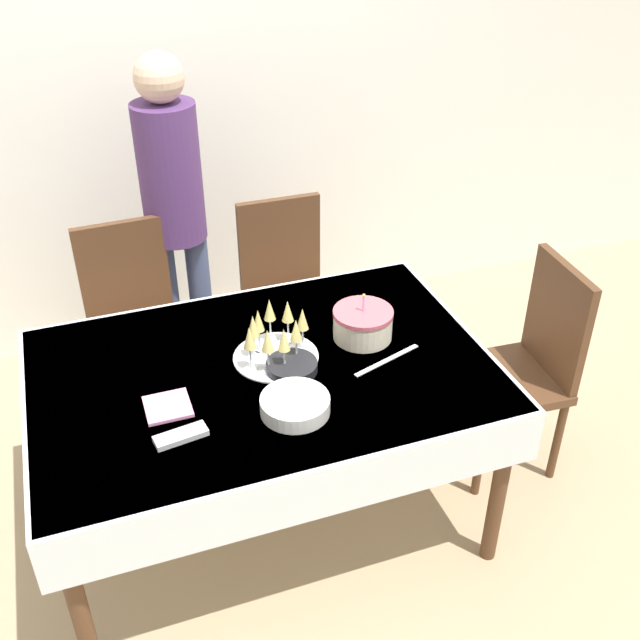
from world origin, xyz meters
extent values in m
plane|color=tan|center=(0.00, 0.00, 0.00)|extent=(12.00, 12.00, 0.00)
cube|color=silver|center=(0.00, 1.58, 1.35)|extent=(8.00, 0.05, 2.70)
cube|color=white|center=(0.00, 0.00, 0.75)|extent=(1.61, 1.07, 0.03)
cube|color=white|center=(0.00, 0.00, 0.66)|extent=(1.64, 1.10, 0.21)
cylinder|color=#51331E|center=(-0.74, -0.48, 0.37)|extent=(0.06, 0.06, 0.73)
cylinder|color=#51331E|center=(0.74, -0.48, 0.37)|extent=(0.06, 0.06, 0.73)
cylinder|color=#51331E|center=(-0.74, 0.48, 0.37)|extent=(0.06, 0.06, 0.73)
cylinder|color=#51331E|center=(0.74, 0.48, 0.37)|extent=(0.06, 0.06, 0.73)
cube|color=#51331E|center=(-0.36, 0.79, 0.43)|extent=(0.44, 0.44, 0.04)
cube|color=#51331E|center=(-0.37, 0.98, 0.70)|extent=(0.40, 0.05, 0.50)
cylinder|color=#51331E|center=(-0.17, 0.61, 0.21)|extent=(0.04, 0.04, 0.41)
cylinder|color=#51331E|center=(-0.53, 0.60, 0.21)|extent=(0.04, 0.04, 0.41)
cylinder|color=#51331E|center=(-0.19, 0.97, 0.21)|extent=(0.04, 0.04, 0.41)
cylinder|color=#51331E|center=(-0.55, 0.96, 0.21)|extent=(0.04, 0.04, 0.41)
cube|color=#51331E|center=(0.36, 0.79, 0.43)|extent=(0.42, 0.42, 0.04)
cube|color=#51331E|center=(0.36, 0.98, 0.70)|extent=(0.40, 0.04, 0.50)
cylinder|color=#51331E|center=(0.54, 0.60, 0.21)|extent=(0.04, 0.04, 0.41)
cylinder|color=#51331E|center=(0.18, 0.61, 0.21)|extent=(0.04, 0.04, 0.41)
cylinder|color=#51331E|center=(0.54, 0.96, 0.21)|extent=(0.04, 0.04, 0.41)
cylinder|color=#51331E|center=(0.18, 0.97, 0.21)|extent=(0.04, 0.04, 0.41)
cube|color=#51331E|center=(1.05, 0.00, 0.43)|extent=(0.45, 0.45, 0.04)
cube|color=#51331E|center=(1.25, -0.01, 0.70)|extent=(0.06, 0.40, 0.50)
cylinder|color=#51331E|center=(0.86, -0.17, 0.21)|extent=(0.04, 0.04, 0.41)
cylinder|color=#51331E|center=(0.89, 0.19, 0.21)|extent=(0.04, 0.04, 0.41)
cylinder|color=#51331E|center=(1.22, -0.19, 0.21)|extent=(0.04, 0.04, 0.41)
cylinder|color=#51331E|center=(1.25, 0.17, 0.21)|extent=(0.04, 0.04, 0.41)
cylinder|color=beige|center=(0.41, 0.06, 0.81)|extent=(0.22, 0.22, 0.10)
cylinder|color=#D15B66|center=(0.41, 0.06, 0.87)|extent=(0.23, 0.23, 0.02)
cylinder|color=pink|center=(0.41, 0.06, 0.91)|extent=(0.01, 0.01, 0.06)
sphere|color=#F9CC4C|center=(0.41, 0.06, 0.95)|extent=(0.01, 0.01, 0.01)
cylinder|color=silver|center=(0.07, 0.05, 0.76)|extent=(0.31, 0.31, 0.01)
cylinder|color=silver|center=(0.17, 0.06, 0.77)|extent=(0.05, 0.05, 0.00)
cylinder|color=silver|center=(0.17, 0.06, 0.81)|extent=(0.01, 0.01, 0.08)
cone|color=#E0CC72|center=(0.17, 0.06, 0.90)|extent=(0.04, 0.04, 0.08)
cylinder|color=silver|center=(0.14, 0.13, 0.77)|extent=(0.05, 0.05, 0.00)
cylinder|color=silver|center=(0.14, 0.13, 0.81)|extent=(0.01, 0.01, 0.08)
cone|color=#E0CC72|center=(0.14, 0.13, 0.90)|extent=(0.04, 0.04, 0.08)
cylinder|color=silver|center=(0.08, 0.16, 0.77)|extent=(0.05, 0.05, 0.00)
cylinder|color=silver|center=(0.08, 0.16, 0.81)|extent=(0.01, 0.01, 0.08)
cone|color=#E0CC72|center=(0.08, 0.16, 0.90)|extent=(0.04, 0.04, 0.08)
cylinder|color=silver|center=(0.02, 0.10, 0.77)|extent=(0.05, 0.05, 0.00)
cylinder|color=silver|center=(0.02, 0.10, 0.81)|extent=(0.01, 0.01, 0.08)
cone|color=#E0CC72|center=(0.02, 0.10, 0.90)|extent=(0.04, 0.04, 0.08)
cylinder|color=silver|center=(-0.01, 0.08, 0.77)|extent=(0.05, 0.05, 0.00)
cylinder|color=silver|center=(-0.01, 0.08, 0.81)|extent=(0.01, 0.01, 0.08)
cone|color=#E0CC72|center=(-0.01, 0.08, 0.90)|extent=(0.04, 0.04, 0.08)
cylinder|color=silver|center=(-0.04, 0.01, 0.77)|extent=(0.05, 0.05, 0.00)
cylinder|color=silver|center=(-0.04, 0.01, 0.81)|extent=(0.01, 0.01, 0.08)
cone|color=#E0CC72|center=(-0.04, 0.01, 0.90)|extent=(0.04, 0.04, 0.08)
cylinder|color=silver|center=(0.02, -0.03, 0.77)|extent=(0.05, 0.05, 0.00)
cylinder|color=silver|center=(0.02, -0.03, 0.81)|extent=(0.01, 0.01, 0.08)
cone|color=#E0CC72|center=(0.02, -0.03, 0.90)|extent=(0.04, 0.04, 0.08)
cylinder|color=silver|center=(0.07, -0.04, 0.77)|extent=(0.05, 0.05, 0.00)
cylinder|color=silver|center=(0.07, -0.04, 0.81)|extent=(0.01, 0.01, 0.08)
cone|color=#E0CC72|center=(0.07, -0.04, 0.90)|extent=(0.04, 0.04, 0.08)
cylinder|color=silver|center=(0.13, 0.00, 0.77)|extent=(0.05, 0.05, 0.00)
cylinder|color=silver|center=(0.13, 0.00, 0.81)|extent=(0.01, 0.01, 0.08)
cone|color=#E0CC72|center=(0.13, 0.00, 0.90)|extent=(0.04, 0.04, 0.08)
cylinder|color=silver|center=(0.04, -0.27, 0.77)|extent=(0.23, 0.23, 0.01)
cylinder|color=silver|center=(0.04, -0.27, 0.77)|extent=(0.23, 0.23, 0.01)
cylinder|color=silver|center=(0.04, -0.27, 0.78)|extent=(0.23, 0.23, 0.01)
cylinder|color=silver|center=(0.04, -0.27, 0.79)|extent=(0.23, 0.23, 0.01)
cylinder|color=silver|center=(0.04, -0.27, 0.79)|extent=(0.23, 0.23, 0.01)
cylinder|color=silver|center=(0.04, -0.27, 0.80)|extent=(0.23, 0.23, 0.01)
cylinder|color=silver|center=(0.04, -0.27, 0.81)|extent=(0.23, 0.23, 0.01)
cylinder|color=silver|center=(0.04, -0.27, 0.81)|extent=(0.23, 0.23, 0.01)
cylinder|color=black|center=(0.10, -0.05, 0.77)|extent=(0.18, 0.18, 0.01)
cylinder|color=black|center=(0.10, -0.05, 0.77)|extent=(0.18, 0.18, 0.01)
cylinder|color=black|center=(0.10, -0.05, 0.78)|extent=(0.18, 0.18, 0.01)
cylinder|color=black|center=(0.10, -0.05, 0.79)|extent=(0.18, 0.18, 0.01)
cylinder|color=black|center=(0.10, -0.05, 0.79)|extent=(0.18, 0.18, 0.01)
cube|color=silver|center=(0.44, -0.11, 0.76)|extent=(0.29, 0.11, 0.00)
cube|color=silver|center=(-0.34, -0.27, 0.77)|extent=(0.18, 0.08, 0.02)
cube|color=pink|center=(-0.36, -0.11, 0.77)|extent=(0.15, 0.15, 0.01)
cylinder|color=#3F4C72|center=(-0.18, 1.08, 0.39)|extent=(0.11, 0.11, 0.79)
cylinder|color=#3F4C72|center=(-0.02, 1.08, 0.39)|extent=(0.11, 0.11, 0.79)
cylinder|color=#4C2D60|center=(-0.10, 1.08, 1.10)|extent=(0.28, 0.28, 0.62)
sphere|color=#D8B293|center=(-0.10, 1.08, 1.52)|extent=(0.21, 0.21, 0.21)
camera|label=1|loc=(-0.53, -2.09, 2.37)|focal=42.00mm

